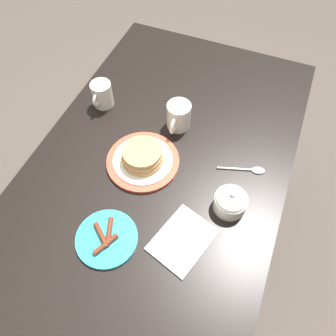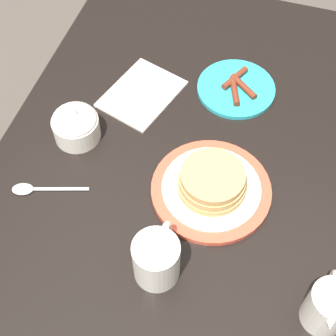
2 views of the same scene
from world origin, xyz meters
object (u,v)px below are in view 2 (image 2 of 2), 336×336
object	(u,v)px
coffee_mug	(159,259)
sugar_bowl	(76,125)
side_plate_bacon	(236,88)
spoon	(36,189)
napkin	(142,94)
creamer_pitcher	(328,307)
pancake_plate	(212,185)

from	to	relation	value
coffee_mug	sugar_bowl	distance (m)	0.35
coffee_mug	sugar_bowl	xyz separation A→B (m)	(0.24, 0.26, -0.01)
side_plate_bacon	sugar_bowl	bearing A→B (deg)	127.90
coffee_mug	spoon	world-z (taller)	coffee_mug
side_plate_bacon	napkin	xyz separation A→B (m)	(-0.08, 0.20, -0.00)
side_plate_bacon	napkin	world-z (taller)	side_plate_bacon
side_plate_bacon	spoon	world-z (taller)	side_plate_bacon
creamer_pitcher	napkin	world-z (taller)	creamer_pitcher
pancake_plate	sugar_bowl	xyz separation A→B (m)	(0.05, 0.30, 0.01)
coffee_mug	creamer_pitcher	size ratio (longest dim) A/B	1.00
napkin	pancake_plate	bearing A→B (deg)	-133.40
coffee_mug	spoon	xyz separation A→B (m)	(0.09, 0.28, -0.05)
creamer_pitcher	napkin	size ratio (longest dim) A/B	0.55
sugar_bowl	napkin	bearing A→B (deg)	-31.45
spoon	coffee_mug	bearing A→B (deg)	-107.39
pancake_plate	napkin	xyz separation A→B (m)	(0.20, 0.21, -0.02)
sugar_bowl	napkin	xyz separation A→B (m)	(0.15, -0.09, -0.03)
spoon	side_plate_bacon	bearing A→B (deg)	-40.04
coffee_mug	spoon	bearing A→B (deg)	72.61
side_plate_bacon	sugar_bowl	xyz separation A→B (m)	(-0.22, 0.29, 0.03)
sugar_bowl	creamer_pitcher	bearing A→B (deg)	-113.54
pancake_plate	sugar_bowl	size ratio (longest dim) A/B	2.43
creamer_pitcher	sugar_bowl	bearing A→B (deg)	66.46
coffee_mug	pancake_plate	bearing A→B (deg)	-13.90
spoon	napkin	bearing A→B (deg)	-21.32
creamer_pitcher	napkin	distance (m)	0.59
side_plate_bacon	spoon	size ratio (longest dim) A/B	1.17
sugar_bowl	spoon	distance (m)	0.15
side_plate_bacon	napkin	size ratio (longest dim) A/B	0.84
pancake_plate	side_plate_bacon	xyz separation A→B (m)	(0.28, 0.01, -0.02)
pancake_plate	creamer_pitcher	bearing A→B (deg)	-127.72
pancake_plate	spoon	bearing A→B (deg)	106.66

